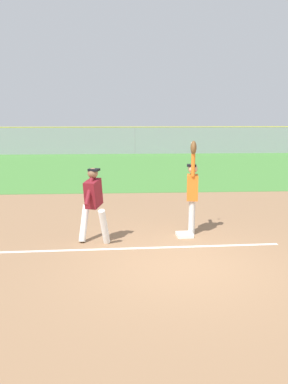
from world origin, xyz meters
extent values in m
plane|color=#936D4C|center=(0.00, 0.00, 0.00)|extent=(70.16, 70.16, 0.00)
cube|color=#478438|center=(0.00, 14.95, 0.01)|extent=(50.55, 15.23, 0.01)
cube|color=white|center=(-3.63, 0.95, 0.00)|extent=(12.00, 0.47, 0.01)
cube|color=white|center=(0.37, 1.85, 0.04)|extent=(0.40, 0.40, 0.08)
cylinder|color=silver|center=(0.59, 2.19, 0.42)|extent=(0.17, 0.17, 0.85)
cylinder|color=silver|center=(0.56, 1.99, 0.42)|extent=(0.17, 0.17, 0.85)
cube|color=orange|center=(0.57, 2.09, 1.15)|extent=(0.33, 0.48, 0.60)
sphere|color=#DBAD84|center=(0.57, 2.09, 1.60)|extent=(0.26, 0.26, 0.23)
cube|color=black|center=(0.54, 2.09, 1.68)|extent=(0.25, 0.23, 0.05)
cylinder|color=orange|center=(0.54, 1.87, 1.76)|extent=(0.10, 0.10, 0.62)
cylinder|color=orange|center=(0.61, 2.31, 1.45)|extent=(0.19, 0.63, 0.09)
ellipsoid|color=brown|center=(0.54, 1.87, 2.12)|extent=(0.18, 0.30, 0.32)
cylinder|color=white|center=(-1.53, 1.30, 0.42)|extent=(0.29, 0.46, 0.85)
cylinder|color=white|center=(-2.00, 1.64, 0.42)|extent=(0.29, 0.46, 0.85)
cube|color=maroon|center=(-1.76, 1.47, 1.15)|extent=(0.42, 0.58, 0.66)
sphere|color=#8C6647|center=(-1.76, 1.47, 1.60)|extent=(0.29, 0.29, 0.23)
cube|color=black|center=(-1.74, 1.46, 1.68)|extent=(0.27, 0.26, 0.05)
cylinder|color=maroon|center=(-1.69, 1.68, 1.23)|extent=(0.22, 0.41, 0.58)
cylinder|color=maroon|center=(-1.84, 1.27, 1.23)|extent=(0.22, 0.41, 0.58)
sphere|color=white|center=(0.59, 2.30, 2.19)|extent=(0.07, 0.07, 0.07)
cube|color=#93999E|center=(0.00, 22.56, 0.97)|extent=(50.55, 0.06, 1.95)
cylinder|color=yellow|center=(0.00, 22.56, 1.98)|extent=(50.55, 0.06, 0.06)
cylinder|color=gray|center=(0.00, 22.56, 0.97)|extent=(0.08, 0.08, 1.95)
cube|color=white|center=(-5.34, 25.00, 0.57)|extent=(4.44, 2.00, 0.55)
cube|color=#2D333D|center=(-5.34, 25.00, 1.05)|extent=(2.24, 1.80, 0.40)
cylinder|color=black|center=(-3.91, 25.99, 0.30)|extent=(0.60, 0.23, 0.60)
cylinder|color=black|center=(-3.87, 24.09, 0.30)|extent=(0.60, 0.23, 0.60)
cylinder|color=black|center=(-6.81, 25.92, 0.30)|extent=(0.60, 0.23, 0.60)
cylinder|color=black|center=(-6.77, 24.02, 0.30)|extent=(0.60, 0.23, 0.60)
cube|color=tan|center=(-0.78, 24.64, 0.57)|extent=(4.53, 2.22, 0.55)
cube|color=#2D333D|center=(-0.78, 24.64, 1.05)|extent=(2.32, 1.91, 0.40)
cylinder|color=black|center=(0.74, 25.48, 0.30)|extent=(0.61, 0.26, 0.60)
cylinder|color=black|center=(0.60, 23.59, 0.30)|extent=(0.61, 0.26, 0.60)
cylinder|color=black|center=(-2.15, 25.70, 0.30)|extent=(0.61, 0.26, 0.60)
cylinder|color=black|center=(-2.29, 23.80, 0.30)|extent=(0.61, 0.26, 0.60)
cube|color=black|center=(4.55, 24.78, 0.57)|extent=(4.53, 2.22, 0.55)
cube|color=#2D333D|center=(4.55, 24.78, 1.05)|extent=(2.32, 1.91, 0.40)
cylinder|color=black|center=(5.93, 25.84, 0.30)|extent=(0.61, 0.26, 0.60)
cylinder|color=black|center=(6.07, 23.94, 0.30)|extent=(0.61, 0.26, 0.60)
cylinder|color=black|center=(3.04, 25.62, 0.30)|extent=(0.61, 0.26, 0.60)
cylinder|color=black|center=(3.18, 23.73, 0.30)|extent=(0.61, 0.26, 0.60)
camera|label=1|loc=(-1.18, -7.35, 2.87)|focal=37.66mm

